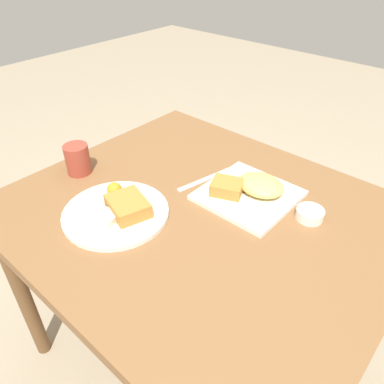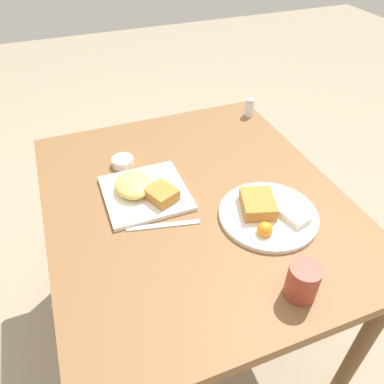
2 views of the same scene
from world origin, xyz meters
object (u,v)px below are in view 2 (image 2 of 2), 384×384
at_px(salt_shaker, 249,108).
at_px(butter_knife, 163,225).
at_px(sauce_ramekin, 123,162).
at_px(coffee_mug, 303,281).
at_px(plate_oval_far, 267,213).
at_px(plate_square_near, 143,190).

xyz_separation_m(salt_shaker, butter_knife, (0.49, -0.53, -0.03)).
distance_m(sauce_ramekin, salt_shaker, 0.59).
xyz_separation_m(sauce_ramekin, coffee_mug, (0.66, 0.27, 0.03)).
bearing_deg(salt_shaker, plate_oval_far, -22.59).
height_order(plate_oval_far, salt_shaker, salt_shaker).
bearing_deg(plate_square_near, sauce_ramekin, -172.66).
bearing_deg(coffee_mug, sauce_ramekin, -157.40).
relative_size(plate_square_near, sauce_ramekin, 3.40).
height_order(plate_square_near, plate_oval_far, plate_square_near).
distance_m(plate_square_near, salt_shaker, 0.64).
xyz_separation_m(plate_square_near, sauce_ramekin, (-0.18, -0.02, -0.01)).
bearing_deg(butter_knife, sauce_ramekin, 109.40).
xyz_separation_m(plate_oval_far, coffee_mug, (0.26, -0.06, 0.03)).
bearing_deg(butter_knife, salt_shaker, 55.17).
relative_size(plate_square_near, coffee_mug, 2.64).
xyz_separation_m(sauce_ramekin, butter_knife, (0.33, 0.04, -0.01)).
bearing_deg(coffee_mug, salt_shaker, 160.36).
bearing_deg(plate_oval_far, coffee_mug, -12.91).
distance_m(salt_shaker, coffee_mug, 0.87).
distance_m(plate_oval_far, sauce_ramekin, 0.52).
distance_m(butter_knife, coffee_mug, 0.41).
height_order(plate_oval_far, sauce_ramekin, plate_oval_far).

